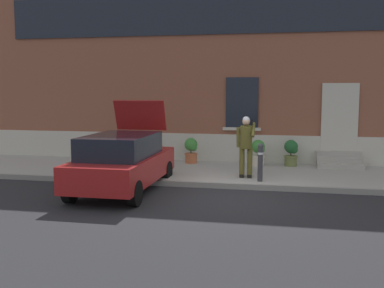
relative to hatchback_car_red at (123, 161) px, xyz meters
The scene contains 12 objects.
ground_plane 2.75m from the hatchback_car_red, ahead, with size 80.00×80.00×0.00m, color #232326.
sidewalk 3.87m from the hatchback_car_red, 46.09° to the left, with size 24.00×3.60×0.15m, color #99968E.
curb_edge 2.87m from the hatchback_car_red, 18.39° to the left, with size 24.00×0.12×0.15m, color gray.
building_facade 6.55m from the hatchback_car_red, 63.18° to the left, with size 24.00×1.52×7.50m.
entrance_stoop 7.20m from the hatchback_car_red, 35.41° to the left, with size 1.42×0.96×0.48m.
hatchback_car_red is the anchor object (origin of this frame).
bollard_near_person 3.69m from the hatchback_car_red, 20.37° to the left, with size 0.15×0.15×1.04m.
person_on_phone 3.49m from the hatchback_car_red, 29.14° to the left, with size 0.51×0.49×1.75m.
planter_charcoal 4.15m from the hatchback_car_red, 107.68° to the left, with size 0.44×0.44×0.86m.
planter_terracotta 4.05m from the hatchback_car_red, 75.59° to the left, with size 0.44×0.44×0.86m.
planter_cream 5.04m from the hatchback_car_red, 49.52° to the left, with size 0.44×0.44×0.86m.
planter_olive 5.89m from the hatchback_car_red, 42.79° to the left, with size 0.44×0.44×0.86m.
Camera 1 is at (1.42, -10.88, 2.64)m, focal length 42.24 mm.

